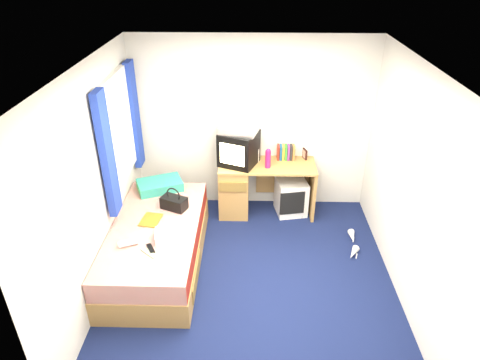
{
  "coord_description": "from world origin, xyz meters",
  "views": [
    {
      "loc": [
        -0.02,
        -3.7,
        3.36
      ],
      "look_at": [
        -0.14,
        0.7,
        0.91
      ],
      "focal_mm": 32.0,
      "sensor_mm": 36.0,
      "label": 1
    }
  ],
  "objects_px": {
    "vcr": "(239,129)",
    "water_bottle": "(128,243)",
    "storage_cube": "(291,197)",
    "desk": "(247,186)",
    "aerosol_can": "(257,155)",
    "colour_swatch_fan": "(149,253)",
    "crt_tv": "(239,148)",
    "bed": "(157,244)",
    "towel": "(169,235)",
    "handbag": "(174,202)",
    "pillow": "(160,185)",
    "pink_water_bottle": "(268,159)",
    "picture_frame": "(305,154)",
    "white_heels": "(353,245)",
    "remote_control": "(151,248)",
    "magazine": "(151,220)"
  },
  "relations": [
    {
      "from": "picture_frame",
      "to": "handbag",
      "type": "bearing_deg",
      "value": -166.77
    },
    {
      "from": "white_heels",
      "to": "desk",
      "type": "bearing_deg",
      "value": 149.0
    },
    {
      "from": "bed",
      "to": "towel",
      "type": "xyz_separation_m",
      "value": [
        0.2,
        -0.25,
        0.32
      ]
    },
    {
      "from": "pillow",
      "to": "handbag",
      "type": "xyz_separation_m",
      "value": [
        0.26,
        -0.45,
        0.02
      ]
    },
    {
      "from": "pink_water_bottle",
      "to": "water_bottle",
      "type": "distance_m",
      "value": 2.12
    },
    {
      "from": "desk",
      "to": "colour_swatch_fan",
      "type": "height_order",
      "value": "desk"
    },
    {
      "from": "picture_frame",
      "to": "aerosol_can",
      "type": "relative_size",
      "value": 0.74
    },
    {
      "from": "pillow",
      "to": "storage_cube",
      "type": "relative_size",
      "value": 1.12
    },
    {
      "from": "bed",
      "to": "aerosol_can",
      "type": "bearing_deg",
      "value": 46.46
    },
    {
      "from": "picture_frame",
      "to": "handbag",
      "type": "relative_size",
      "value": 0.41
    },
    {
      "from": "pink_water_bottle",
      "to": "magazine",
      "type": "xyz_separation_m",
      "value": [
        -1.38,
        -0.97,
        -0.32
      ]
    },
    {
      "from": "remote_control",
      "to": "bed",
      "type": "bearing_deg",
      "value": 67.27
    },
    {
      "from": "desk",
      "to": "pink_water_bottle",
      "type": "distance_m",
      "value": 0.55
    },
    {
      "from": "bed",
      "to": "white_heels",
      "type": "relative_size",
      "value": 3.55
    },
    {
      "from": "pillow",
      "to": "crt_tv",
      "type": "bearing_deg",
      "value": 19.16
    },
    {
      "from": "crt_tv",
      "to": "aerosol_can",
      "type": "xyz_separation_m",
      "value": [
        0.25,
        0.07,
        -0.13
      ]
    },
    {
      "from": "desk",
      "to": "vcr",
      "type": "height_order",
      "value": "vcr"
    },
    {
      "from": "handbag",
      "to": "remote_control",
      "type": "xyz_separation_m",
      "value": [
        -0.12,
        -0.79,
        -0.07
      ]
    },
    {
      "from": "desk",
      "to": "pink_water_bottle",
      "type": "relative_size",
      "value": 5.48
    },
    {
      "from": "pink_water_bottle",
      "to": "water_bottle",
      "type": "xyz_separation_m",
      "value": [
        -1.52,
        -1.45,
        -0.29
      ]
    },
    {
      "from": "vcr",
      "to": "water_bottle",
      "type": "height_order",
      "value": "vcr"
    },
    {
      "from": "aerosol_can",
      "to": "water_bottle",
      "type": "distance_m",
      "value": 2.13
    },
    {
      "from": "bed",
      "to": "white_heels",
      "type": "bearing_deg",
      "value": 8.46
    },
    {
      "from": "bed",
      "to": "crt_tv",
      "type": "relative_size",
      "value": 3.46
    },
    {
      "from": "crt_tv",
      "to": "handbag",
      "type": "bearing_deg",
      "value": -110.82
    },
    {
      "from": "picture_frame",
      "to": "pillow",
      "type": "bearing_deg",
      "value": 178.07
    },
    {
      "from": "vcr",
      "to": "water_bottle",
      "type": "relative_size",
      "value": 2.35
    },
    {
      "from": "desk",
      "to": "pillow",
      "type": "bearing_deg",
      "value": -162.57
    },
    {
      "from": "storage_cube",
      "to": "handbag",
      "type": "height_order",
      "value": "handbag"
    },
    {
      "from": "pillow",
      "to": "white_heels",
      "type": "bearing_deg",
      "value": -10.47
    },
    {
      "from": "pillow",
      "to": "remote_control",
      "type": "distance_m",
      "value": 1.25
    },
    {
      "from": "picture_frame",
      "to": "white_heels",
      "type": "relative_size",
      "value": 0.25
    },
    {
      "from": "storage_cube",
      "to": "desk",
      "type": "bearing_deg",
      "value": 168.42
    },
    {
      "from": "vcr",
      "to": "handbag",
      "type": "bearing_deg",
      "value": -117.83
    },
    {
      "from": "aerosol_can",
      "to": "water_bottle",
      "type": "xyz_separation_m",
      "value": [
        -1.37,
        -1.61,
        -0.27
      ]
    },
    {
      "from": "bed",
      "to": "crt_tv",
      "type": "distance_m",
      "value": 1.64
    },
    {
      "from": "picture_frame",
      "to": "handbag",
      "type": "distance_m",
      "value": 1.94
    },
    {
      "from": "storage_cube",
      "to": "pink_water_bottle",
      "type": "distance_m",
      "value": 0.72
    },
    {
      "from": "water_bottle",
      "to": "storage_cube",
      "type": "bearing_deg",
      "value": 39.47
    },
    {
      "from": "bed",
      "to": "colour_swatch_fan",
      "type": "height_order",
      "value": "colour_swatch_fan"
    },
    {
      "from": "bed",
      "to": "water_bottle",
      "type": "distance_m",
      "value": 0.53
    },
    {
      "from": "crt_tv",
      "to": "bed",
      "type": "bearing_deg",
      "value": -105.96
    },
    {
      "from": "storage_cube",
      "to": "water_bottle",
      "type": "bearing_deg",
      "value": -151.08
    },
    {
      "from": "pillow",
      "to": "magazine",
      "type": "height_order",
      "value": "pillow"
    },
    {
      "from": "desk",
      "to": "aerosol_can",
      "type": "relative_size",
      "value": 6.84
    },
    {
      "from": "aerosol_can",
      "to": "colour_swatch_fan",
      "type": "distance_m",
      "value": 2.09
    },
    {
      "from": "bed",
      "to": "towel",
      "type": "distance_m",
      "value": 0.45
    },
    {
      "from": "towel",
      "to": "colour_swatch_fan",
      "type": "relative_size",
      "value": 1.3
    },
    {
      "from": "pillow",
      "to": "towel",
      "type": "relative_size",
      "value": 1.95
    },
    {
      "from": "picture_frame",
      "to": "pink_water_bottle",
      "type": "distance_m",
      "value": 0.59
    }
  ]
}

